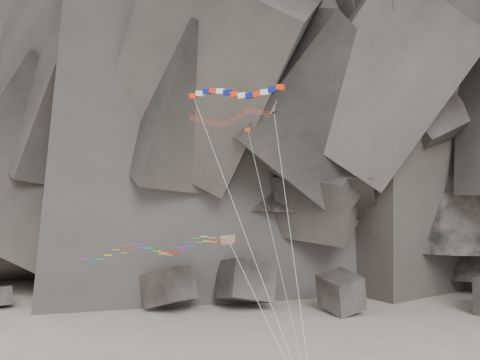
# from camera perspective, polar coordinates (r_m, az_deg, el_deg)

# --- Properties ---
(headland) EXTENTS (110.00, 70.00, 84.00)m
(headland) POSITION_cam_1_polar(r_m,az_deg,el_deg) (120.82, 3.72, 11.29)
(headland) COLOR #4E4640
(headland) RESTS_ON ground
(boulder_field) EXTENTS (83.89, 17.48, 8.20)m
(boulder_field) POSITION_cam_1_polar(r_m,az_deg,el_deg) (86.08, 13.55, -10.78)
(boulder_field) COLOR #47423F
(boulder_field) RESTS_ON ground
(delta_kite) EXTENTS (11.47, 12.34, 24.50)m
(delta_kite) POSITION_cam_1_polar(r_m,az_deg,el_deg) (54.58, -1.20, 6.00)
(delta_kite) COLOR red
(delta_kite) RESTS_ON ground
(banner_kite) EXTENTS (10.47, 7.73, 24.90)m
(banner_kite) POSITION_cam_1_polar(r_m,az_deg,el_deg) (49.30, -0.45, 8.06)
(banner_kite) COLOR red
(banner_kite) RESTS_ON ground
(parafoil_kite) EXTENTS (19.02, 5.52, 12.87)m
(parafoil_kite) POSITION_cam_1_polar(r_m,az_deg,el_deg) (49.07, -8.48, -6.41)
(parafoil_kite) COLOR #E7AA0C
(parafoil_kite) RESTS_ON ground
(pennant_kite) EXTENTS (6.02, 10.54, 21.88)m
(pennant_kite) POSITION_cam_1_polar(r_m,az_deg,el_deg) (50.68, 2.07, -1.14)
(pennant_kite) COLOR red
(pennant_kite) RESTS_ON ground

